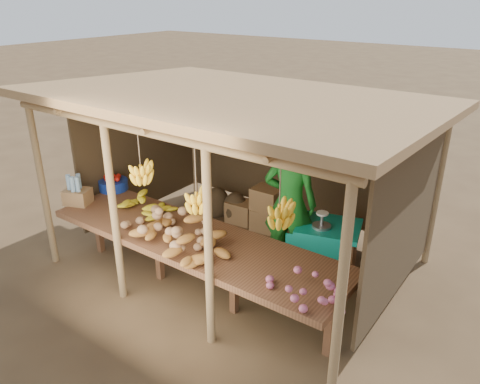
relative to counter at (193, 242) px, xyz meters
The scene contains 13 objects.
ground 1.20m from the counter, 90.00° to the left, with size 60.00×60.00×0.00m, color brown.
stall_structure 1.52m from the counter, 85.62° to the left, with size 4.70×3.50×2.43m.
counter is the anchor object (origin of this frame).
potato_heap 0.39m from the counter, 160.98° to the right, with size 1.10×0.66×0.37m, color tan, non-canonical shape.
sweet_potato_heap 0.35m from the counter, 88.31° to the right, with size 1.11×0.67×0.36m, color #A66C2A, non-canonical shape.
onion_heap 1.65m from the counter, ahead, with size 0.84×0.50×0.36m, color #C6607C, non-canonical shape.
banana_pile 1.04m from the counter, 168.25° to the left, with size 0.62×0.37×0.35m, color yellow, non-canonical shape.
tomato_basin 1.95m from the counter, 167.44° to the left, with size 0.42×0.42×0.22m.
bottle_box 1.92m from the counter, behind, with size 0.41×0.37×0.42m.
vendor 1.36m from the counter, 62.84° to the left, with size 0.70×0.46×1.91m, color #1B7A23.
tarp_crate 1.79m from the counter, 51.02° to the left, with size 0.94×0.87×0.94m.
carton_stack 2.01m from the counter, 100.36° to the left, with size 0.93×0.36×0.70m.
burlap_sacks 2.24m from the counter, 117.23° to the left, with size 0.80×0.42×0.57m.
Camera 1 is at (3.29, -4.57, 3.47)m, focal length 35.00 mm.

